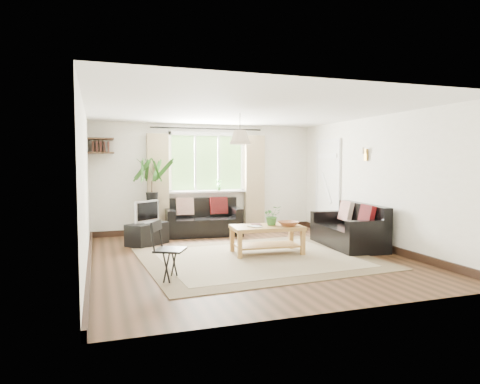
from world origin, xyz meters
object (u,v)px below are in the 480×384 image
object	(u,v)px
coffee_table	(267,240)
folding_chair	(170,251)
sofa_right	(348,227)
tv_stand	(147,234)
palm_stand	(152,198)
sofa_back	(203,218)

from	to	relation	value
coffee_table	folding_chair	bearing A→B (deg)	-149.00
sofa_right	folding_chair	world-z (taller)	folding_chair
sofa_right	folding_chair	xyz separation A→B (m)	(-3.48, -1.20, 0.02)
tv_stand	palm_stand	bearing A→B (deg)	36.28
tv_stand	sofa_right	bearing A→B (deg)	-61.21
tv_stand	coffee_table	bearing A→B (deg)	-78.58
sofa_right	palm_stand	distance (m)	3.97
sofa_back	sofa_right	world-z (taller)	sofa_right
tv_stand	palm_stand	distance (m)	1.01
palm_stand	tv_stand	bearing A→B (deg)	-104.21
sofa_back	tv_stand	world-z (taller)	sofa_back
coffee_table	palm_stand	distance (m)	2.86
coffee_table	folding_chair	distance (m)	2.13
folding_chair	palm_stand	bearing A→B (deg)	23.59
palm_stand	folding_chair	bearing A→B (deg)	-93.06
sofa_back	sofa_right	xyz separation A→B (m)	(2.23, -2.09, 0.01)
coffee_table	folding_chair	size ratio (longest dim) A/B	1.51
sofa_right	folding_chair	bearing A→B (deg)	-66.43
sofa_right	coffee_table	size ratio (longest dim) A/B	1.35
coffee_table	tv_stand	size ratio (longest dim) A/B	1.55
tv_stand	palm_stand	xyz separation A→B (m)	(0.19, 0.77, 0.62)
coffee_table	palm_stand	world-z (taller)	palm_stand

